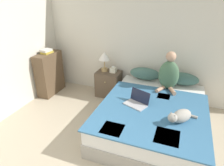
# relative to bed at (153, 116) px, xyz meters

# --- Properties ---
(wall_back) EXTENTS (5.14, 0.05, 2.55)m
(wall_back) POSITION_rel_bed_xyz_m (-0.52, 1.12, 1.04)
(wall_back) COLOR beige
(wall_back) RESTS_ON ground_plane
(bed) EXTENTS (1.65, 2.10, 0.48)m
(bed) POSITION_rel_bed_xyz_m (0.00, 0.00, 0.00)
(bed) COLOR #9E998E
(bed) RESTS_ON ground_plane
(pillow_near) EXTENTS (0.62, 0.23, 0.25)m
(pillow_near) POSITION_rel_bed_xyz_m (-0.36, 0.91, 0.37)
(pillow_near) COLOR #42665B
(pillow_near) RESTS_ON bed
(pillow_far) EXTENTS (0.62, 0.23, 0.25)m
(pillow_far) POSITION_rel_bed_xyz_m (0.36, 0.91, 0.37)
(pillow_far) COLOR #42665B
(pillow_far) RESTS_ON bed
(person_sitting) EXTENTS (0.37, 0.36, 0.71)m
(person_sitting) POSITION_rel_bed_xyz_m (0.12, 0.64, 0.55)
(person_sitting) COLOR #476B4C
(person_sitting) RESTS_ON bed
(cat_tabby) EXTENTS (0.40, 0.40, 0.20)m
(cat_tabby) POSITION_rel_bed_xyz_m (0.41, -0.36, 0.34)
(cat_tabby) COLOR #A8A399
(cat_tabby) RESTS_ON bed
(laptop_open) EXTENTS (0.42, 0.37, 0.22)m
(laptop_open) POSITION_rel_bed_xyz_m (-0.26, -0.11, 0.29)
(laptop_open) COLOR #B7B7BC
(laptop_open) RESTS_ON bed
(nightstand) EXTENTS (0.51, 0.42, 0.56)m
(nightstand) POSITION_rel_bed_xyz_m (-1.14, 0.85, 0.04)
(nightstand) COLOR brown
(nightstand) RESTS_ON ground_plane
(table_lamp) EXTENTS (0.25, 0.25, 0.43)m
(table_lamp) POSITION_rel_bed_xyz_m (-1.24, 0.87, 0.63)
(table_lamp) COLOR tan
(table_lamp) RESTS_ON nightstand
(tissue_box) EXTENTS (0.12, 0.12, 0.14)m
(tissue_box) POSITION_rel_bed_xyz_m (-1.04, 0.87, 0.38)
(tissue_box) COLOR beige
(tissue_box) RESTS_ON nightstand
(bookshelf) EXTENTS (0.28, 0.68, 0.93)m
(bookshelf) POSITION_rel_bed_xyz_m (-2.42, 0.51, 0.23)
(bookshelf) COLOR brown
(bookshelf) RESTS_ON ground_plane
(book_stack_top) EXTENTS (0.20, 0.24, 0.09)m
(book_stack_top) POSITION_rel_bed_xyz_m (-2.42, 0.51, 0.74)
(book_stack_top) COLOR gold
(book_stack_top) RESTS_ON bookshelf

